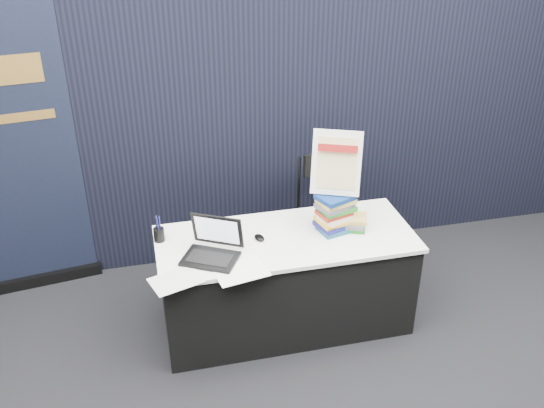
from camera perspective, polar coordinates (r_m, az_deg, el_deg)
The scene contains 14 objects.
floor at distance 4.27m, azimuth 3.13°, elevation -15.57°, with size 8.00×8.00×0.00m, color black.
drape_partition at distance 4.94m, azimuth -1.69°, elevation 7.66°, with size 6.00×0.08×2.40m, color black.
display_table at distance 4.43m, azimuth 1.27°, elevation -7.23°, with size 1.80×0.75×0.75m.
laptop at distance 4.01m, azimuth -5.97°, elevation -4.17°, with size 0.43×0.43×0.27m.
mouse at distance 4.19m, azimuth -1.20°, elevation -3.19°, with size 0.06×0.10×0.03m, color black.
brochure_left at distance 3.84m, azimuth -9.02°, elevation -7.12°, with size 0.31×0.22×0.00m, color silver.
brochure_mid at distance 3.88m, azimuth -2.95°, elevation -6.37°, with size 0.33×0.24×0.00m, color white.
brochure_right at distance 4.12m, azimuth -2.29°, elevation -4.04°, with size 0.28×0.20×0.00m, color white.
pen_cup at distance 4.23m, azimuth -10.58°, elevation -2.85°, with size 0.08×0.08×0.10m, color black.
book_stack_tall at distance 4.26m, azimuth 5.97°, elevation -0.77°, with size 0.28×0.24×0.28m.
book_stack_short at distance 4.34m, azimuth 7.22°, elevation -1.66°, with size 0.27×0.24×0.09m.
info_sign at distance 4.12m, azimuth 6.09°, elevation 3.80°, with size 0.36×0.25×0.46m.
pullup_banner at distance 4.91m, azimuth -22.90°, elevation 2.87°, with size 0.98×0.23×2.30m.
stacking_chair at distance 4.85m, azimuth 5.70°, elevation -0.84°, with size 0.63×0.64×1.07m.
Camera 1 is at (-0.92, -2.90, 2.99)m, focal length 40.00 mm.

